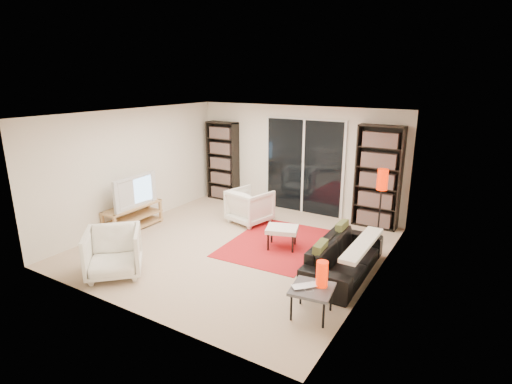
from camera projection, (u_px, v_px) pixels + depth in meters
floor at (236, 246)px, 7.36m from camera, size 5.00×5.00×0.00m
wall_back at (296, 159)px, 9.08m from camera, size 5.00×0.02×2.40m
wall_front at (123, 227)px, 4.97m from camera, size 5.00×0.02×2.40m
wall_left at (135, 167)px, 8.27m from camera, size 0.02×5.00×2.40m
wall_right at (378, 206)px, 5.78m from camera, size 0.02×5.00×2.40m
ceiling at (234, 114)px, 6.69m from camera, size 5.00×5.00×0.02m
sliding_door at (304, 167)px, 8.99m from camera, size 1.92×0.08×2.16m
bookshelf_left at (223, 161)px, 9.97m from camera, size 0.80×0.30×1.95m
bookshelf_right at (378, 177)px, 8.04m from camera, size 0.90×0.30×2.10m
tv_stand at (133, 217)px, 8.12m from camera, size 0.41×1.28×0.50m
tv at (131, 191)px, 7.95m from camera, size 0.20×1.11×0.64m
rug at (277, 243)px, 7.48m from camera, size 1.75×2.29×0.01m
sofa at (344, 257)px, 6.25m from camera, size 0.77×1.93×0.56m
armchair_back at (250, 206)px, 8.47m from camera, size 0.93×0.95×0.73m
armchair_front at (113, 252)px, 6.19m from camera, size 1.15×1.15×0.75m
ottoman at (282, 230)px, 7.18m from camera, size 0.67×0.60×0.40m
side_table at (312, 291)px, 5.12m from camera, size 0.59×0.59×0.40m
laptop at (307, 288)px, 5.07m from camera, size 0.40×0.41×0.03m
table_lamp at (322, 274)px, 5.11m from camera, size 0.15×0.15×0.34m
floor_lamp at (382, 187)px, 7.21m from camera, size 0.21×0.21×1.41m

